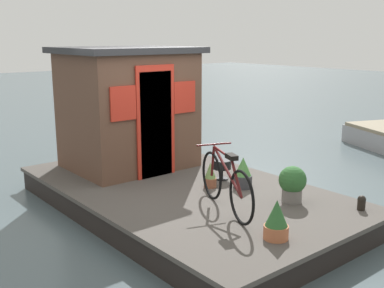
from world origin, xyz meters
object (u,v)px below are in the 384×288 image
object	(u,v)px
potted_plant_ivy	(210,175)
mooring_bollard	(362,202)
potted_plant_thyme	(243,173)
bicycle	(226,183)
charcoal_grill	(222,165)
potted_plant_geranium	(276,220)
potted_plant_lavender	(292,183)
houseboat_cabin	(128,107)

from	to	relation	value
potted_plant_ivy	mooring_bollard	bearing A→B (deg)	-155.48
potted_plant_ivy	potted_plant_thyme	xyz separation A→B (m)	(-0.32, -0.37, 0.04)
bicycle	charcoal_grill	xyz separation A→B (m)	(1.03, -0.90, -0.15)
potted_plant_geranium	charcoal_grill	world-z (taller)	potted_plant_geranium
potted_plant_lavender	bicycle	bearing A→B (deg)	69.98
potted_plant_ivy	mooring_bollard	size ratio (longest dim) A/B	1.95
bicycle	potted_plant_ivy	bearing A→B (deg)	-30.01
potted_plant_lavender	charcoal_grill	xyz separation A→B (m)	(1.37, 0.04, -0.04)
bicycle	potted_plant_thyme	size ratio (longest dim) A/B	3.32
potted_plant_ivy	mooring_bollard	world-z (taller)	potted_plant_ivy
bicycle	potted_plant_geranium	distance (m)	1.04
potted_plant_ivy	potted_plant_thyme	bearing A→B (deg)	-131.40
mooring_bollard	potted_plant_geranium	bearing A→B (deg)	85.65
houseboat_cabin	potted_plant_thyme	distance (m)	2.38
potted_plant_lavender	potted_plant_geranium	xyz separation A→B (m)	(-0.67, 1.11, -0.05)
potted_plant_thyme	mooring_bollard	xyz separation A→B (m)	(-1.65, -0.53, -0.12)
potted_plant_ivy	charcoal_grill	distance (m)	0.45
bicycle	potted_plant_thyme	bearing A→B (deg)	-58.55
bicycle	charcoal_grill	world-z (taller)	bicycle
bicycle	charcoal_grill	distance (m)	1.38
potted_plant_lavender	charcoal_grill	world-z (taller)	potted_plant_lavender
potted_plant_thyme	charcoal_grill	world-z (taller)	potted_plant_thyme
bicycle	potted_plant_lavender	xyz separation A→B (m)	(-0.34, -0.94, -0.11)
bicycle	mooring_bollard	world-z (taller)	bicycle
potted_plant_geranium	potted_plant_ivy	bearing A→B (deg)	-19.51
potted_plant_ivy	potted_plant_geranium	distance (m)	1.97
potted_plant_lavender	mooring_bollard	world-z (taller)	potted_plant_lavender
bicycle	mooring_bollard	distance (m)	1.81
houseboat_cabin	potted_plant_lavender	xyz separation A→B (m)	(-3.00, -0.74, -0.77)
charcoal_grill	houseboat_cabin	bearing A→B (deg)	23.29
bicycle	houseboat_cabin	bearing A→B (deg)	-4.29
bicycle	potted_plant_ivy	world-z (taller)	bicycle
bicycle	potted_plant_ivy	distance (m)	1.00
potted_plant_lavender	potted_plant_thyme	size ratio (longest dim) A/B	1.07
potted_plant_lavender	charcoal_grill	size ratio (longest dim) A/B	1.58
houseboat_cabin	potted_plant_thyme	size ratio (longest dim) A/B	4.59
potted_plant_lavender	potted_plant_ivy	world-z (taller)	potted_plant_lavender
bicycle	charcoal_grill	size ratio (longest dim) A/B	4.89
houseboat_cabin	potted_plant_geranium	bearing A→B (deg)	174.27
houseboat_cabin	mooring_bollard	distance (m)	4.08
potted_plant_thyme	mooring_bollard	distance (m)	1.74
mooring_bollard	houseboat_cabin	bearing A→B (deg)	17.49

